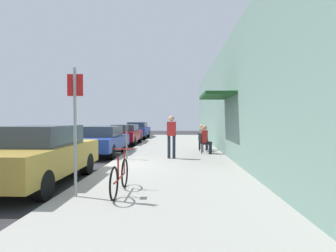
{
  "coord_description": "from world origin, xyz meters",
  "views": [
    {
      "loc": [
        2.49,
        -9.44,
        1.69
      ],
      "look_at": [
        1.95,
        4.27,
        1.34
      ],
      "focal_mm": 29.67,
      "sensor_mm": 36.0,
      "label": 1
    }
  ],
  "objects_px": {
    "parked_car_1": "(102,140)",
    "seated_patron_0": "(206,138)",
    "cafe_chair_0": "(205,142)",
    "pedestrian_standing": "(171,133)",
    "parked_car_0": "(39,154)",
    "cafe_chair_1": "(203,141)",
    "parked_car_2": "(125,134)",
    "parked_car_3": "(137,130)",
    "street_sign": "(75,121)",
    "seated_patron_2": "(203,136)",
    "cafe_chair_2": "(202,140)",
    "bicycle_0": "(120,176)",
    "parking_meter": "(127,139)"
  },
  "relations": [
    {
      "from": "parked_car_0",
      "to": "seated_patron_0",
      "type": "distance_m",
      "value": 7.42
    },
    {
      "from": "cafe_chair_0",
      "to": "seated_patron_2",
      "type": "height_order",
      "value": "seated_patron_2"
    },
    {
      "from": "parked_car_1",
      "to": "bicycle_0",
      "type": "relative_size",
      "value": 2.57
    },
    {
      "from": "parked_car_0",
      "to": "cafe_chair_2",
      "type": "bearing_deg",
      "value": 56.7
    },
    {
      "from": "seated_patron_0",
      "to": "parked_car_1",
      "type": "bearing_deg",
      "value": 177.88
    },
    {
      "from": "parked_car_0",
      "to": "parked_car_2",
      "type": "distance_m",
      "value": 11.37
    },
    {
      "from": "parked_car_1",
      "to": "street_sign",
      "type": "xyz_separation_m",
      "value": [
        1.5,
        -7.28,
        0.94
      ]
    },
    {
      "from": "parked_car_1",
      "to": "pedestrian_standing",
      "type": "bearing_deg",
      "value": -28.5
    },
    {
      "from": "parked_car_0",
      "to": "parked_car_3",
      "type": "relative_size",
      "value": 1.0
    },
    {
      "from": "street_sign",
      "to": "parked_car_2",
      "type": "bearing_deg",
      "value": 96.67
    },
    {
      "from": "parked_car_2",
      "to": "parked_car_3",
      "type": "distance_m",
      "value": 5.57
    },
    {
      "from": "parking_meter",
      "to": "seated_patron_0",
      "type": "relative_size",
      "value": 1.02
    },
    {
      "from": "parked_car_2",
      "to": "seated_patron_2",
      "type": "relative_size",
      "value": 3.41
    },
    {
      "from": "parked_car_1",
      "to": "bicycle_0",
      "type": "distance_m",
      "value": 7.42
    },
    {
      "from": "bicycle_0",
      "to": "street_sign",
      "type": "bearing_deg",
      "value": -163.75
    },
    {
      "from": "bicycle_0",
      "to": "cafe_chair_0",
      "type": "distance_m",
      "value": 7.28
    },
    {
      "from": "parked_car_3",
      "to": "street_sign",
      "type": "distance_m",
      "value": 18.48
    },
    {
      "from": "parked_car_0",
      "to": "parked_car_2",
      "type": "xyz_separation_m",
      "value": [
        0.0,
        11.37,
        -0.08
      ]
    },
    {
      "from": "pedestrian_standing",
      "to": "bicycle_0",
      "type": "bearing_deg",
      "value": -100.25
    },
    {
      "from": "parking_meter",
      "to": "cafe_chair_1",
      "type": "relative_size",
      "value": 1.52
    },
    {
      "from": "cafe_chair_1",
      "to": "seated_patron_2",
      "type": "height_order",
      "value": "seated_patron_2"
    },
    {
      "from": "parked_car_0",
      "to": "cafe_chair_1",
      "type": "distance_m",
      "value": 8.01
    },
    {
      "from": "cafe_chair_2",
      "to": "pedestrian_standing",
      "type": "relative_size",
      "value": 0.51
    },
    {
      "from": "parked_car_2",
      "to": "cafe_chair_0",
      "type": "distance_m",
      "value": 7.44
    },
    {
      "from": "parking_meter",
      "to": "cafe_chair_0",
      "type": "relative_size",
      "value": 1.52
    },
    {
      "from": "parked_car_1",
      "to": "seated_patron_0",
      "type": "height_order",
      "value": "seated_patron_0"
    },
    {
      "from": "street_sign",
      "to": "cafe_chair_0",
      "type": "relative_size",
      "value": 2.99
    },
    {
      "from": "parked_car_3",
      "to": "cafe_chair_0",
      "type": "xyz_separation_m",
      "value": [
        4.76,
        -11.29,
        -0.11
      ]
    },
    {
      "from": "street_sign",
      "to": "cafe_chair_2",
      "type": "bearing_deg",
      "value": 69.47
    },
    {
      "from": "parked_car_1",
      "to": "street_sign",
      "type": "relative_size",
      "value": 1.69
    },
    {
      "from": "street_sign",
      "to": "seated_patron_2",
      "type": "xyz_separation_m",
      "value": [
        3.32,
        8.7,
        -0.82
      ]
    },
    {
      "from": "parked_car_3",
      "to": "cafe_chair_2",
      "type": "bearing_deg",
      "value": -63.82
    },
    {
      "from": "parking_meter",
      "to": "cafe_chair_1",
      "type": "xyz_separation_m",
      "value": [
        3.21,
        2.67,
        -0.26
      ]
    },
    {
      "from": "cafe_chair_2",
      "to": "seated_patron_2",
      "type": "height_order",
      "value": "seated_patron_2"
    },
    {
      "from": "parked_car_0",
      "to": "cafe_chair_2",
      "type": "height_order",
      "value": "parked_car_0"
    },
    {
      "from": "parking_meter",
      "to": "cafe_chair_2",
      "type": "xyz_separation_m",
      "value": [
        3.21,
        3.49,
        -0.26
      ]
    },
    {
      "from": "cafe_chair_1",
      "to": "seated_patron_2",
      "type": "distance_m",
      "value": 0.83
    },
    {
      "from": "cafe_chair_0",
      "to": "cafe_chair_1",
      "type": "relative_size",
      "value": 1.0
    },
    {
      "from": "parked_car_1",
      "to": "cafe_chair_2",
      "type": "bearing_deg",
      "value": 16.77
    },
    {
      "from": "cafe_chair_0",
      "to": "seated_patron_2",
      "type": "bearing_deg",
      "value": 87.91
    },
    {
      "from": "cafe_chair_1",
      "to": "parked_car_3",
      "type": "bearing_deg",
      "value": 114.4
    },
    {
      "from": "parked_car_0",
      "to": "parking_meter",
      "type": "bearing_deg",
      "value": 67.6
    },
    {
      "from": "parked_car_2",
      "to": "seated_patron_0",
      "type": "distance_m",
      "value": 7.49
    },
    {
      "from": "cafe_chair_0",
      "to": "pedestrian_standing",
      "type": "distance_m",
      "value": 2.25
    },
    {
      "from": "parked_car_3",
      "to": "cafe_chair_1",
      "type": "relative_size",
      "value": 5.06
    },
    {
      "from": "cafe_chair_0",
      "to": "seated_patron_0",
      "type": "relative_size",
      "value": 0.67
    },
    {
      "from": "pedestrian_standing",
      "to": "parked_car_1",
      "type": "bearing_deg",
      "value": 151.5
    },
    {
      "from": "parked_car_0",
      "to": "cafe_chair_2",
      "type": "relative_size",
      "value": 5.06
    },
    {
      "from": "parked_car_3",
      "to": "cafe_chair_1",
      "type": "bearing_deg",
      "value": -65.6
    },
    {
      "from": "seated_patron_2",
      "to": "cafe_chair_1",
      "type": "bearing_deg",
      "value": -94.05
    }
  ]
}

